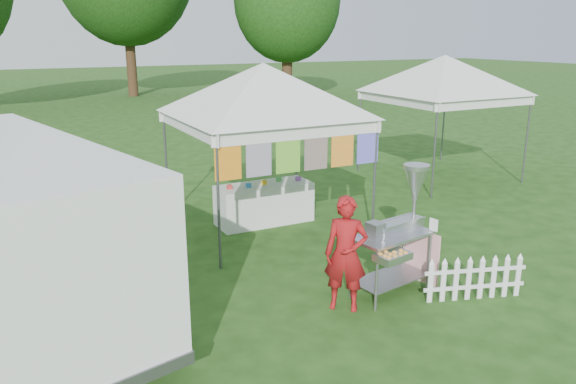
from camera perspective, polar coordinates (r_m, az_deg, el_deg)
ground at (r=7.73m, az=8.94°, el=-11.16°), size 120.00×120.00×0.00m
canopy_main at (r=9.93m, az=-2.53°, el=12.92°), size 4.24×4.24×3.45m
canopy_right at (r=14.29m, az=15.71°, el=13.23°), size 4.24×4.24×3.45m
tree_right at (r=30.99m, az=-0.10°, el=18.88°), size 5.60×5.60×8.42m
donut_cart at (r=7.79m, az=11.57°, el=-2.83°), size 1.28×1.06×1.76m
vendor at (r=7.26m, az=5.90°, el=-6.28°), size 0.66×0.63×1.52m
picket_fence at (r=8.05m, az=18.45°, el=-8.42°), size 1.38×0.48×0.56m
display_table at (r=10.65m, az=-2.44°, el=-1.17°), size 1.80×0.70×0.75m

